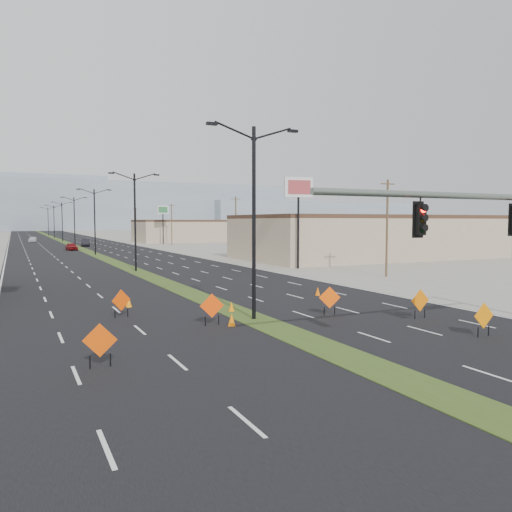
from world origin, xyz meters
name	(u,v)px	position (x,y,z in m)	size (l,w,h in m)	color
ground	(422,388)	(0.00, 0.00, 0.00)	(600.00, 600.00, 0.00)	gray
road_surface	(73,246)	(0.00, 100.00, 0.00)	(25.00, 400.00, 0.02)	black
median_strip	(73,246)	(0.00, 100.00, 0.00)	(2.00, 400.00, 0.04)	#2C4418
building_se_near	(369,238)	(34.00, 45.00, 2.75)	(36.00, 18.00, 5.50)	tan
building_se_far	(222,231)	(38.00, 110.00, 2.50)	(44.00, 16.00, 5.00)	tan
mesa_center	(107,207)	(40.00, 300.00, 14.00)	(220.00, 50.00, 28.00)	gray
mesa_east	(312,216)	(180.00, 290.00, 9.00)	(160.00, 50.00, 18.00)	gray
streetlight_0	(254,216)	(0.00, 12.00, 5.42)	(5.15, 0.24, 10.02)	black
streetlight_1	(135,219)	(0.00, 40.00, 5.42)	(5.15, 0.24, 10.02)	black
streetlight_2	(95,220)	(0.00, 68.00, 5.42)	(5.15, 0.24, 10.02)	black
streetlight_3	(74,220)	(0.00, 96.00, 5.42)	(5.15, 0.24, 10.02)	black
streetlight_4	(62,220)	(0.00, 124.00, 5.42)	(5.15, 0.24, 10.02)	black
streetlight_5	(54,220)	(0.00, 152.00, 5.42)	(5.15, 0.24, 10.02)	black
streetlight_6	(48,220)	(0.00, 180.00, 5.42)	(5.15, 0.24, 10.02)	black
utility_pole_0	(387,226)	(20.00, 25.00, 4.67)	(1.60, 0.20, 9.00)	#4C3823
utility_pole_1	(236,224)	(20.00, 60.00, 4.67)	(1.60, 0.20, 9.00)	#4C3823
utility_pole_2	(172,223)	(20.00, 95.00, 4.67)	(1.60, 0.20, 9.00)	#4C3823
utility_pole_3	(136,223)	(20.00, 130.00, 4.67)	(1.60, 0.20, 9.00)	#4C3823
car_left	(71,247)	(-2.05, 82.22, 0.67)	(1.57, 3.91, 1.33)	maroon
car_mid	(86,243)	(2.04, 95.99, 0.78)	(1.64, 4.70, 1.55)	black
car_far	(33,240)	(-6.96, 123.17, 0.64)	(1.78, 4.38, 1.27)	silver
construction_sign_0	(100,342)	(-8.63, 6.55, 0.94)	(1.16, 0.37, 1.60)	#D54204
construction_sign_1	(212,307)	(-2.53, 11.54, 0.94)	(1.19, 0.27, 1.60)	#F54105
construction_sign_2	(121,301)	(-6.18, 15.52, 0.89)	(1.06, 0.50, 1.53)	#E34304
construction_sign_3	(330,299)	(4.25, 11.25, 0.93)	(1.11, 0.51, 1.58)	#FF5205
construction_sign_4	(484,317)	(7.49, 3.95, 0.91)	(1.16, 0.06, 1.54)	orange
construction_sign_5	(420,301)	(8.01, 8.35, 0.93)	(1.19, 0.05, 1.58)	#DC6704
cone_0	(232,320)	(-1.71, 10.98, 0.32)	(0.38, 0.38, 0.63)	orange
cone_1	(231,307)	(-0.21, 14.50, 0.31)	(0.37, 0.37, 0.61)	orange
cone_2	(318,291)	(7.63, 17.63, 0.30)	(0.36, 0.36, 0.61)	#E26004
cone_3	(129,302)	(-5.14, 18.64, 0.32)	(0.38, 0.38, 0.64)	orange
pole_sign_east_near	(298,194)	(16.67, 35.45, 8.11)	(3.24, 0.88, 9.91)	black
pole_sign_east_far	(163,213)	(18.86, 97.85, 7.01)	(2.81, 1.08, 8.65)	black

